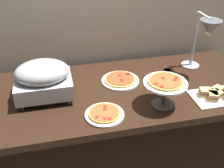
{
  "coord_description": "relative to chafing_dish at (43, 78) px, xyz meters",
  "views": [
    {
      "loc": [
        -0.47,
        -1.58,
        1.82
      ],
      "look_at": [
        -0.1,
        0.0,
        0.81
      ],
      "focal_mm": 44.87,
      "sensor_mm": 36.0,
      "label": 1
    }
  ],
  "objects": [
    {
      "name": "pizza_plate_front",
      "position": [
        0.54,
        0.09,
        -0.14
      ],
      "size": [
        0.28,
        0.28,
        0.03
      ],
      "color": "white",
      "rests_on": "buffet_table"
    },
    {
      "name": "buffet_table",
      "position": [
        0.55,
        -0.01,
        -0.52
      ],
      "size": [
        1.9,
        0.84,
        0.76
      ],
      "color": "black",
      "rests_on": "ground_plane"
    },
    {
      "name": "sauce_cup_near",
      "position": [
        0.85,
        0.02,
        -0.13
      ],
      "size": [
        0.07,
        0.07,
        0.04
      ],
      "color": "black",
      "rests_on": "buffet_table"
    },
    {
      "name": "chafing_dish",
      "position": [
        0.0,
        0.0,
        0.0
      ],
      "size": [
        0.36,
        0.28,
        0.27
      ],
      "color": "#B7BABF",
      "rests_on": "buffet_table"
    },
    {
      "name": "pizza_plate_raised_stand",
      "position": [
        0.73,
        -0.25,
        0.0
      ],
      "size": [
        0.27,
        0.27,
        0.19
      ],
      "color": "#595B60",
      "rests_on": "buffet_table"
    },
    {
      "name": "sauce_cup_far",
      "position": [
        0.91,
        0.11,
        -0.13
      ],
      "size": [
        0.06,
        0.06,
        0.04
      ],
      "color": "black",
      "rests_on": "buffet_table"
    },
    {
      "name": "ground_plane",
      "position": [
        0.55,
        -0.01,
        -0.91
      ],
      "size": [
        8.0,
        8.0,
        0.0
      ],
      "primitive_type": "plane",
      "color": "brown"
    },
    {
      "name": "heat_lamp",
      "position": [
        1.14,
        0.05,
        0.19
      ],
      "size": [
        0.15,
        0.32,
        0.45
      ],
      "color": "#B7BABF",
      "rests_on": "buffet_table"
    },
    {
      "name": "pizza_plate_center",
      "position": [
        0.34,
        -0.28,
        -0.14
      ],
      "size": [
        0.24,
        0.24,
        0.03
      ],
      "color": "white",
      "rests_on": "buffet_table"
    },
    {
      "name": "back_wall",
      "position": [
        0.55,
        0.49,
        0.29
      ],
      "size": [
        4.4,
        0.04,
        2.4
      ],
      "primitive_type": "cube",
      "color": "#B7A893",
      "rests_on": "ground_plane"
    },
    {
      "name": "sandwich_platter",
      "position": [
        1.12,
        -0.26,
        -0.12
      ],
      "size": [
        0.36,
        0.22,
        0.06
      ],
      "color": "white",
      "rests_on": "buffet_table"
    }
  ]
}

